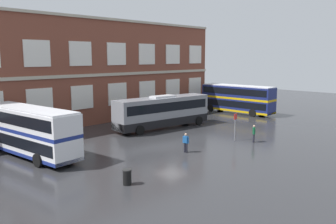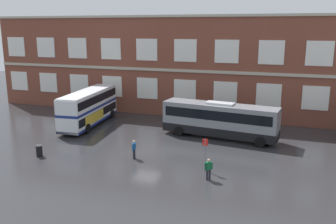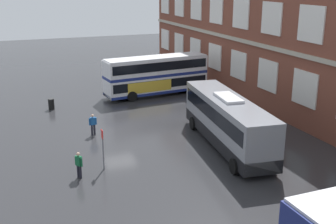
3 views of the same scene
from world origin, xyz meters
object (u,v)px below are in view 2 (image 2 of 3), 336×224
object	(u,v)px
waiting_passenger	(134,149)
station_litter_bin	(39,151)
touring_coach	(220,120)
bus_stand_flag	(205,152)
second_passenger	(209,168)
double_decker_near	(89,107)

from	to	relation	value
waiting_passenger	station_litter_bin	xyz separation A→B (m)	(-8.33, -2.24, -0.41)
touring_coach	bus_stand_flag	distance (m)	9.36
waiting_passenger	second_passenger	bearing A→B (deg)	-18.17
waiting_passenger	double_decker_near	bearing A→B (deg)	137.94
touring_coach	bus_stand_flag	xyz separation A→B (m)	(0.69, -9.33, -0.27)
bus_stand_flag	station_litter_bin	size ratio (longest dim) A/B	2.62
waiting_passenger	bus_stand_flag	size ratio (longest dim) A/B	0.63
waiting_passenger	bus_stand_flag	bearing A→B (deg)	-6.06
double_decker_near	waiting_passenger	size ratio (longest dim) A/B	6.59
double_decker_near	bus_stand_flag	distance (m)	18.86
touring_coach	second_passenger	bearing A→B (deg)	-82.86
second_passenger	bus_stand_flag	xyz separation A→B (m)	(-0.69, 1.69, 0.70)
touring_coach	bus_stand_flag	bearing A→B (deg)	-85.79
double_decker_near	station_litter_bin	distance (m)	11.23
waiting_passenger	second_passenger	size ratio (longest dim) A/B	1.00
touring_coach	waiting_passenger	world-z (taller)	touring_coach
double_decker_near	waiting_passenger	bearing A→B (deg)	-42.06
touring_coach	waiting_passenger	distance (m)	10.49
second_passenger	bus_stand_flag	world-z (taller)	bus_stand_flag
double_decker_near	second_passenger	distance (m)	20.37
double_decker_near	station_litter_bin	world-z (taller)	double_decker_near
bus_stand_flag	waiting_passenger	bearing A→B (deg)	173.94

